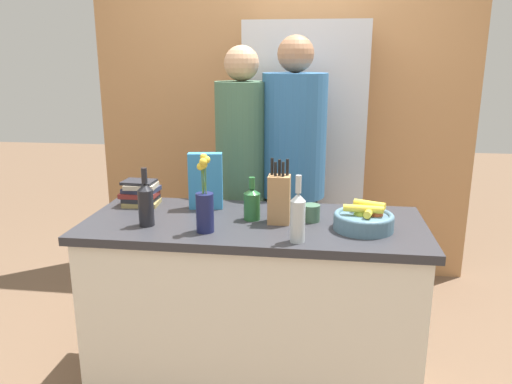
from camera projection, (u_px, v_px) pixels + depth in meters
The scene contains 15 objects.
ground_plane at pixel (254, 382), 2.61m from camera, with size 14.00×14.00×0.00m, color brown.
kitchen_island at pixel (254, 305), 2.49m from camera, with size 1.62×0.68×0.89m.
back_wall_wood at pixel (282, 105), 3.76m from camera, with size 2.82×0.12×2.60m.
refrigerator at pixel (304, 163), 3.49m from camera, with size 0.78×0.63×1.86m.
fruit_bowl at pixel (364, 219), 2.25m from camera, with size 0.27×0.27×0.13m.
knife_block at pixel (279, 198), 2.32m from camera, with size 0.10×0.09×0.31m.
flower_vase at pixel (205, 205), 2.20m from camera, with size 0.08×0.08×0.35m.
cereal_box at pixel (206, 181), 2.54m from camera, with size 0.18×0.08×0.29m.
coffee_mug at pixel (311, 213), 2.36m from camera, with size 0.10×0.10×0.08m.
book_stack at pixel (141, 193), 2.62m from camera, with size 0.20×0.16×0.13m.
bottle_oil at pixel (146, 203), 2.29m from camera, with size 0.07×0.07×0.27m.
bottle_vinegar at pixel (298, 216), 2.08m from camera, with size 0.06×0.06×0.29m.
bottle_wine at pixel (252, 203), 2.38m from camera, with size 0.08×0.08×0.21m.
person_at_sink at pixel (242, 174), 2.96m from camera, with size 0.31×0.31×1.71m.
person_in_blue at pixel (293, 172), 2.93m from camera, with size 0.37×0.37×1.76m.
Camera 1 is at (0.31, -2.24, 1.64)m, focal length 35.00 mm.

